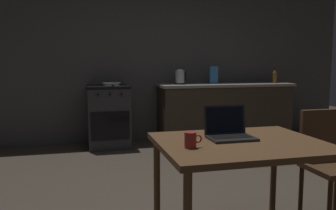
# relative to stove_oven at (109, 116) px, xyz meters

# --- Properties ---
(ground_plane) EXTENTS (12.00, 12.00, 0.00)m
(ground_plane) POSITION_rel_stove_oven_xyz_m (0.55, -2.32, -0.46)
(ground_plane) COLOR #473D33
(back_wall) EXTENTS (6.40, 0.10, 2.66)m
(back_wall) POSITION_rel_stove_oven_xyz_m (0.85, 0.35, 0.87)
(back_wall) COLOR #4A4847
(back_wall) RESTS_ON ground_plane
(kitchen_counter) EXTENTS (2.16, 0.64, 0.91)m
(kitchen_counter) POSITION_rel_stove_oven_xyz_m (1.85, 0.00, 0.00)
(kitchen_counter) COLOR #382D23
(kitchen_counter) RESTS_ON ground_plane
(stove_oven) EXTENTS (0.60, 0.62, 0.91)m
(stove_oven) POSITION_rel_stove_oven_xyz_m (0.00, 0.00, 0.00)
(stove_oven) COLOR #2D2D30
(stove_oven) RESTS_ON ground_plane
(dining_table) EXTENTS (1.12, 0.90, 0.72)m
(dining_table) POSITION_rel_stove_oven_xyz_m (0.65, -3.03, 0.19)
(dining_table) COLOR brown
(dining_table) RESTS_ON ground_plane
(chair) EXTENTS (0.40, 0.40, 0.87)m
(chair) POSITION_rel_stove_oven_xyz_m (1.50, -2.86, 0.04)
(chair) COLOR #4C331E
(chair) RESTS_ON ground_plane
(laptop) EXTENTS (0.32, 0.25, 0.23)m
(laptop) POSITION_rel_stove_oven_xyz_m (0.62, -2.92, 0.31)
(laptop) COLOR #232326
(laptop) RESTS_ON dining_table
(electric_kettle) EXTENTS (0.17, 0.15, 0.23)m
(electric_kettle) POSITION_rel_stove_oven_xyz_m (1.10, 0.00, 0.56)
(electric_kettle) COLOR black
(electric_kettle) RESTS_ON kitchen_counter
(bottle) EXTENTS (0.07, 0.07, 0.25)m
(bottle) POSITION_rel_stove_oven_xyz_m (2.70, -0.05, 0.57)
(bottle) COLOR #8C601E
(bottle) RESTS_ON kitchen_counter
(frying_pan) EXTENTS (0.27, 0.44, 0.05)m
(frying_pan) POSITION_rel_stove_oven_xyz_m (0.05, -0.03, 0.48)
(frying_pan) COLOR gray
(frying_pan) RESTS_ON stove_oven
(coffee_mug) EXTENTS (0.12, 0.08, 0.10)m
(coffee_mug) POSITION_rel_stove_oven_xyz_m (0.26, -3.12, 0.31)
(coffee_mug) COLOR #9E2D28
(coffee_mug) RESTS_ON dining_table
(cereal_box) EXTENTS (0.13, 0.05, 0.27)m
(cereal_box) POSITION_rel_stove_oven_xyz_m (1.66, 0.02, 0.59)
(cereal_box) COLOR #3372B2
(cereal_box) RESTS_ON kitchen_counter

